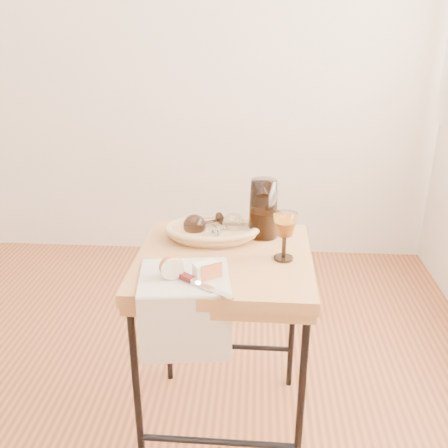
# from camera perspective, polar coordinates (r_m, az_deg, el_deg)

# --- Properties ---
(wall_back) EXTENTS (3.60, 0.00, 2.70)m
(wall_back) POSITION_cam_1_polar(r_m,az_deg,el_deg) (3.18, -9.53, 20.02)
(wall_back) COLOR beige
(wall_back) RESTS_ON ground
(side_table) EXTENTS (0.58, 0.58, 0.73)m
(side_table) POSITION_cam_1_polar(r_m,az_deg,el_deg) (1.85, 0.04, -13.84)
(side_table) COLOR brown
(side_table) RESTS_ON floor
(tea_towel) EXTENTS (0.30, 0.28, 0.01)m
(tea_towel) POSITION_cam_1_polar(r_m,az_deg,el_deg) (1.53, -4.55, -6.03)
(tea_towel) COLOR beige
(tea_towel) RESTS_ON side_table
(bread_basket) EXTENTS (0.31, 0.23, 0.04)m
(bread_basket) POSITION_cam_1_polar(r_m,az_deg,el_deg) (1.78, -1.31, -0.96)
(bread_basket) COLOR tan
(bread_basket) RESTS_ON side_table
(goblet_lying_a) EXTENTS (0.15, 0.14, 0.08)m
(goblet_lying_a) POSITION_cam_1_polar(r_m,az_deg,el_deg) (1.78, -2.12, 0.12)
(goblet_lying_a) COLOR #352118
(goblet_lying_a) RESTS_ON bread_basket
(goblet_lying_b) EXTENTS (0.14, 0.15, 0.08)m
(goblet_lying_b) POSITION_cam_1_polar(r_m,az_deg,el_deg) (1.75, 0.07, -0.35)
(goblet_lying_b) COLOR white
(goblet_lying_b) RESTS_ON bread_basket
(pitcher) EXTENTS (0.18, 0.25, 0.25)m
(pitcher) POSITION_cam_1_polar(r_m,az_deg,el_deg) (1.78, 4.52, 1.78)
(pitcher) COLOR black
(pitcher) RESTS_ON side_table
(wine_goblet) EXTENTS (0.09, 0.09, 0.16)m
(wine_goblet) POSITION_cam_1_polar(r_m,az_deg,el_deg) (1.61, 6.93, -1.42)
(wine_goblet) COLOR white
(wine_goblet) RESTS_ON side_table
(apple_half) EXTENTS (0.08, 0.06, 0.07)m
(apple_half) POSITION_cam_1_polar(r_m,az_deg,el_deg) (1.51, -6.06, -4.82)
(apple_half) COLOR red
(apple_half) RESTS_ON tea_towel
(apple_wedge) EXTENTS (0.08, 0.07, 0.05)m
(apple_wedge) POSITION_cam_1_polar(r_m,az_deg,el_deg) (1.50, -2.12, -5.30)
(apple_wedge) COLOR beige
(apple_wedge) RESTS_ON tea_towel
(table_knife) EXTENTS (0.21, 0.16, 0.02)m
(table_knife) POSITION_cam_1_polar(r_m,az_deg,el_deg) (1.47, -3.00, -6.63)
(table_knife) COLOR silver
(table_knife) RESTS_ON tea_towel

